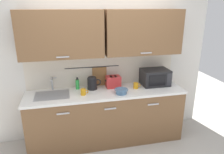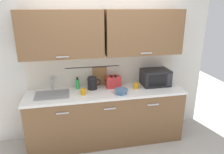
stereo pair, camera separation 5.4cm
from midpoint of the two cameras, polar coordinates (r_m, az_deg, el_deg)
ground at (r=3.60m, az=-0.13°, el=-18.98°), size 8.00×8.00×0.00m
counter_unit at (r=3.60m, az=-1.29°, el=-10.34°), size 2.53×0.64×0.90m
back_wall_assembly at (r=3.44m, az=-1.94°, el=7.30°), size 3.70×0.41×2.50m
sink_faucet at (r=3.53m, az=-15.34°, el=-1.16°), size 0.09×0.17×0.22m
microwave at (r=3.71m, az=12.01°, el=-0.10°), size 0.46×0.35×0.27m
electric_kettle at (r=3.46m, az=-4.84°, el=-1.67°), size 0.23×0.16×0.21m
dish_soap_bottle at (r=3.51m, az=-8.81°, el=-1.83°), size 0.06×0.06×0.20m
mug_near_sink at (r=3.28m, az=-7.27°, el=-3.96°), size 0.12×0.08×0.09m
mixing_bowl at (r=3.29m, az=2.93°, el=-3.78°), size 0.21×0.21×0.08m
toaster at (r=3.54m, az=0.79°, el=-1.26°), size 0.26×0.17×0.19m
mug_by_kettle at (r=3.52m, az=6.93°, el=-2.34°), size 0.12×0.08×0.09m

